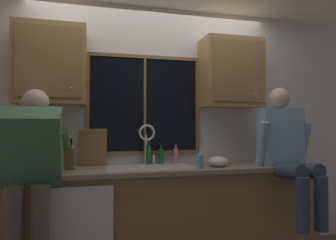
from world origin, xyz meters
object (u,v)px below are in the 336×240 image
at_px(bottle_green_glass, 176,155).
at_px(bottle_amber_small, 161,156).
at_px(cutting_board, 93,148).
at_px(knife_block, 67,157).
at_px(mixing_bowl, 218,162).
at_px(person_standing, 31,170).
at_px(bottle_tall_clear, 148,154).
at_px(soap_dispenser, 200,161).
at_px(person_sitting_on_counter, 287,147).

height_order(bottle_green_glass, bottle_amber_small, bottle_green_glass).
height_order(cutting_board, bottle_green_glass, cutting_board).
relative_size(knife_block, mixing_bowl, 1.58).
bearing_deg(bottle_amber_small, bottle_green_glass, -4.13).
height_order(person_standing, knife_block, person_standing).
distance_m(person_standing, mixing_bowl, 1.63).
relative_size(mixing_bowl, bottle_tall_clear, 0.82).
bearing_deg(mixing_bowl, person_standing, -171.64).
distance_m(cutting_board, bottle_green_glass, 0.83).
height_order(cutting_board, mixing_bowl, cutting_board).
xyz_separation_m(person_standing, mixing_bowl, (1.61, 0.24, -0.01)).
bearing_deg(bottle_amber_small, soap_dispenser, -58.12).
height_order(mixing_bowl, bottle_tall_clear, bottle_tall_clear).
distance_m(knife_block, bottle_amber_small, 0.91).
distance_m(person_sitting_on_counter, bottle_amber_small, 1.22).
distance_m(person_sitting_on_counter, cutting_board, 1.85).
bearing_deg(cutting_board, person_sitting_on_counter, -15.12).
bearing_deg(knife_block, mixing_bowl, -6.25).
relative_size(cutting_board, bottle_tall_clear, 1.46).
bearing_deg(soap_dispenser, bottle_tall_clear, 133.21).
relative_size(person_standing, bottle_amber_small, 7.96).
xyz_separation_m(knife_block, bottle_tall_clear, (0.76, 0.17, -0.01)).
bearing_deg(cutting_board, bottle_tall_clear, 1.04).
distance_m(mixing_bowl, bottle_green_glass, 0.46).
bearing_deg(soap_dispenser, cutting_board, 156.26).
distance_m(person_sitting_on_counter, knife_block, 2.03).
height_order(person_standing, bottle_tall_clear, person_standing).
bearing_deg(mixing_bowl, bottle_green_glass, 136.17).
relative_size(person_standing, mixing_bowl, 7.88).
distance_m(knife_block, mixing_bowl, 1.39).
bearing_deg(bottle_amber_small, bottle_tall_clear, -178.60).
height_order(mixing_bowl, bottle_amber_small, bottle_amber_small).
bearing_deg(bottle_tall_clear, mixing_bowl, -27.78).
relative_size(cutting_board, soap_dispenser, 2.08).
bearing_deg(person_sitting_on_counter, bottle_green_glass, 153.13).
height_order(person_standing, soap_dispenser, person_standing).
bearing_deg(knife_block, cutting_board, 36.77).
relative_size(mixing_bowl, soap_dispenser, 1.16).
height_order(person_standing, bottle_amber_small, person_standing).
relative_size(bottle_tall_clear, bottle_amber_small, 1.24).
bearing_deg(bottle_green_glass, mixing_bowl, -43.83).
height_order(mixing_bowl, bottle_green_glass, bottle_green_glass).
bearing_deg(bottle_amber_small, person_sitting_on_counter, -24.06).
relative_size(person_standing, soap_dispenser, 9.16).
xyz_separation_m(person_standing, cutting_board, (0.45, 0.55, 0.12)).
distance_m(person_standing, cutting_board, 0.72).
distance_m(person_standing, soap_dispenser, 1.40).
bearing_deg(cutting_board, mixing_bowl, -15.20).
distance_m(mixing_bowl, soap_dispenser, 0.24).
relative_size(knife_block, bottle_green_glass, 1.56).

